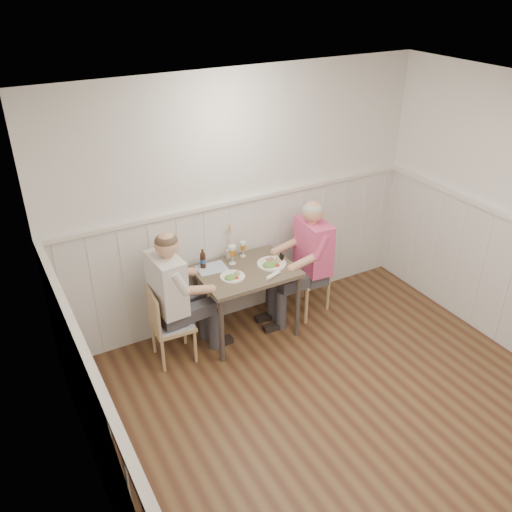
# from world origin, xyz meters

# --- Properties ---
(ground_plane) EXTENTS (4.50, 4.50, 0.00)m
(ground_plane) POSITION_xyz_m (0.00, 0.00, 0.00)
(ground_plane) COLOR #46291A
(room_shell) EXTENTS (4.04, 4.54, 2.60)m
(room_shell) POSITION_xyz_m (0.00, 0.00, 1.52)
(room_shell) COLOR white
(room_shell) RESTS_ON ground
(wainscot) EXTENTS (4.00, 4.49, 1.34)m
(wainscot) POSITION_xyz_m (0.00, 0.69, 0.69)
(wainscot) COLOR white
(wainscot) RESTS_ON ground
(dining_table) EXTENTS (0.95, 0.70, 0.75)m
(dining_table) POSITION_xyz_m (-0.17, 1.84, 0.65)
(dining_table) COLOR #483D2A
(dining_table) RESTS_ON ground
(chair_right) EXTENTS (0.53, 0.53, 0.91)m
(chair_right) POSITION_xyz_m (0.63, 1.91, 0.49)
(chair_right) COLOR #A57F5D
(chair_right) RESTS_ON ground
(chair_left) EXTENTS (0.39, 0.39, 0.79)m
(chair_left) POSITION_xyz_m (-1.03, 1.82, 0.43)
(chair_left) COLOR #A57F5D
(chair_left) RESTS_ON ground
(man_in_pink) EXTENTS (0.65, 0.45, 1.36)m
(man_in_pink) POSITION_xyz_m (0.55, 1.80, 0.57)
(man_in_pink) COLOR #3F3F47
(man_in_pink) RESTS_ON ground
(diner_cream) EXTENTS (0.65, 0.45, 1.37)m
(diner_cream) POSITION_xyz_m (-0.95, 1.84, 0.57)
(diner_cream) COLOR #3F3F47
(diner_cream) RESTS_ON ground
(plate_man) EXTENTS (0.30, 0.30, 0.07)m
(plate_man) POSITION_xyz_m (0.09, 1.80, 0.77)
(plate_man) COLOR white
(plate_man) RESTS_ON dining_table
(plate_diner) EXTENTS (0.24, 0.24, 0.06)m
(plate_diner) POSITION_xyz_m (-0.37, 1.77, 0.77)
(plate_diner) COLOR white
(plate_diner) RESTS_ON dining_table
(beer_glass_a) EXTENTS (0.07, 0.07, 0.16)m
(beer_glass_a) POSITION_xyz_m (-0.07, 2.10, 0.86)
(beer_glass_a) COLOR silver
(beer_glass_a) RESTS_ON dining_table
(beer_glass_b) EXTENTS (0.08, 0.08, 0.20)m
(beer_glass_b) POSITION_xyz_m (-0.24, 2.01, 0.89)
(beer_glass_b) COLOR silver
(beer_glass_b) RESTS_ON dining_table
(beer_bottle) EXTENTS (0.06, 0.06, 0.20)m
(beer_bottle) POSITION_xyz_m (-0.53, 2.08, 0.84)
(beer_bottle) COLOR black
(beer_bottle) RESTS_ON dining_table
(rolled_napkin) EXTENTS (0.18, 0.10, 0.04)m
(rolled_napkin) POSITION_xyz_m (-0.01, 1.59, 0.77)
(rolled_napkin) COLOR white
(rolled_napkin) RESTS_ON dining_table
(grass_vase) EXTENTS (0.04, 0.04, 0.39)m
(grass_vase) POSITION_xyz_m (-0.22, 2.15, 0.93)
(grass_vase) COLOR silver
(grass_vase) RESTS_ON dining_table
(gingham_mat) EXTENTS (0.31, 0.25, 0.01)m
(gingham_mat) POSITION_xyz_m (-0.46, 2.03, 0.75)
(gingham_mat) COLOR #6C8CB9
(gingham_mat) RESTS_ON dining_table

